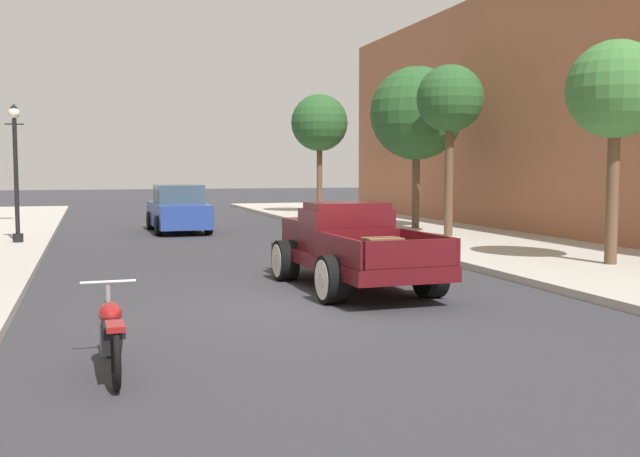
# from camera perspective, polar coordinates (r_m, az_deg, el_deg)

# --- Properties ---
(ground_plane) EXTENTS (140.00, 140.00, 0.00)m
(ground_plane) POSITION_cam_1_polar(r_m,az_deg,el_deg) (12.19, -0.77, -5.88)
(ground_plane) COLOR #333338
(hotrod_truck_maroon) EXTENTS (2.31, 4.99, 1.58)m
(hotrod_truck_maroon) POSITION_cam_1_polar(r_m,az_deg,el_deg) (14.05, 2.13, -1.38)
(hotrod_truck_maroon) COLOR #510F14
(hotrod_truck_maroon) RESTS_ON ground
(motorcycle_parked) EXTENTS (0.62, 2.12, 0.93)m
(motorcycle_parked) POSITION_cam_1_polar(r_m,az_deg,el_deg) (8.50, -15.57, -7.62)
(motorcycle_parked) COLOR black
(motorcycle_parked) RESTS_ON ground
(car_background_blue) EXTENTS (1.96, 4.35, 1.65)m
(car_background_blue) POSITION_cam_1_polar(r_m,az_deg,el_deg) (26.53, -10.73, 1.39)
(car_background_blue) COLOR #284293
(car_background_blue) RESTS_ON ground
(street_lamp_far) EXTENTS (0.50, 0.32, 3.85)m
(street_lamp_far) POSITION_cam_1_polar(r_m,az_deg,el_deg) (22.56, -22.15, 4.69)
(street_lamp_far) COLOR black
(street_lamp_far) RESTS_ON sidewalk_left
(street_tree_nearest) EXTENTS (2.09, 2.09, 4.79)m
(street_tree_nearest) POSITION_cam_1_polar(r_m,az_deg,el_deg) (17.37, 21.57, 9.66)
(street_tree_nearest) COLOR brown
(street_tree_nearest) RESTS_ON sidewalk_right
(street_tree_second) EXTENTS (2.04, 2.04, 5.20)m
(street_tree_second) POSITION_cam_1_polar(r_m,az_deg,el_deg) (23.34, 9.86, 9.56)
(street_tree_second) COLOR brown
(street_tree_second) RESTS_ON sidewalk_right
(street_tree_third) EXTENTS (3.20, 3.20, 5.55)m
(street_tree_third) POSITION_cam_1_polar(r_m,az_deg,el_deg) (26.21, 7.35, 8.66)
(street_tree_third) COLOR brown
(street_tree_third) RESTS_ON sidewalk_right
(street_tree_farthest) EXTENTS (2.63, 2.63, 5.49)m
(street_tree_farthest) POSITION_cam_1_polar(r_m,az_deg,el_deg) (35.05, -0.04, 8.00)
(street_tree_farthest) COLOR brown
(street_tree_farthest) RESTS_ON sidewalk_right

